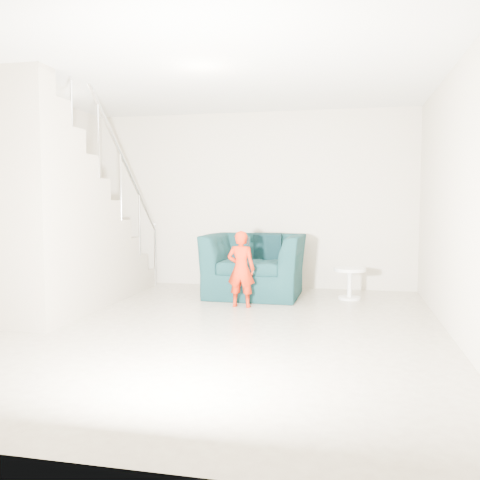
# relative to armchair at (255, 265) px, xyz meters

# --- Properties ---
(floor) EXTENTS (5.50, 5.50, 0.00)m
(floor) POSITION_rel_armchair_xyz_m (-0.20, -1.98, -0.43)
(floor) COLOR gray
(floor) RESTS_ON ground
(ceiling) EXTENTS (5.50, 5.50, 0.00)m
(ceiling) POSITION_rel_armchair_xyz_m (-0.20, -1.98, 2.27)
(ceiling) COLOR silver
(ceiling) RESTS_ON back_wall
(back_wall) EXTENTS (5.00, 0.00, 5.00)m
(back_wall) POSITION_rel_armchair_xyz_m (-0.20, 0.77, 0.92)
(back_wall) COLOR #BBB598
(back_wall) RESTS_ON floor
(front_wall) EXTENTS (5.00, 0.00, 5.00)m
(front_wall) POSITION_rel_armchair_xyz_m (-0.20, -4.73, 0.92)
(front_wall) COLOR #BBB598
(front_wall) RESTS_ON floor
(right_wall) EXTENTS (0.00, 5.50, 5.50)m
(right_wall) POSITION_rel_armchair_xyz_m (2.30, -1.98, 0.92)
(right_wall) COLOR #BBB598
(right_wall) RESTS_ON floor
(armchair) EXTENTS (1.36, 1.20, 0.87)m
(armchair) POSITION_rel_armchair_xyz_m (0.00, 0.00, 0.00)
(armchair) COLOR black
(armchair) RESTS_ON floor
(toddler) EXTENTS (0.36, 0.24, 0.97)m
(toddler) POSITION_rel_armchair_xyz_m (-0.03, -0.79, 0.05)
(toddler) COLOR #9E1005
(toddler) RESTS_ON floor
(side_table) EXTENTS (0.43, 0.43, 0.43)m
(side_table) POSITION_rel_armchair_xyz_m (1.32, 0.01, -0.15)
(side_table) COLOR white
(side_table) RESTS_ON floor
(staircase) EXTENTS (1.02, 3.03, 3.62)m
(staircase) POSITION_rel_armchair_xyz_m (-2.20, -1.43, 0.51)
(staircase) COLOR #ADA089
(staircase) RESTS_ON floor
(cushion) EXTENTS (0.40, 0.19, 0.40)m
(cushion) POSITION_rel_armchair_xyz_m (0.14, 0.29, 0.24)
(cushion) COLOR black
(cushion) RESTS_ON armchair
(throw) EXTENTS (0.05, 0.47, 0.53)m
(throw) POSITION_rel_armchair_xyz_m (-0.61, -0.08, 0.11)
(throw) COLOR black
(throw) RESTS_ON armchair
(phone) EXTENTS (0.03, 0.05, 0.10)m
(phone) POSITION_rel_armchair_xyz_m (0.07, -0.84, 0.41)
(phone) COLOR black
(phone) RESTS_ON toddler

